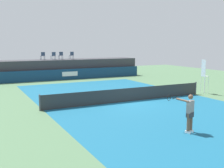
{
  "coord_description": "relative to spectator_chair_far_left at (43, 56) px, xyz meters",
  "views": [
    {
      "loc": [
        -9.73,
        -16.7,
        4.03
      ],
      "look_at": [
        -0.31,
        2.0,
        1.0
      ],
      "focal_mm": 44.82,
      "sensor_mm": 36.0,
      "label": 1
    }
  ],
  "objects": [
    {
      "name": "spectator_chair_far_left",
      "position": [
        0.0,
        0.0,
        0.0
      ],
      "size": [
        0.45,
        0.45,
        0.89
      ],
      "color": "#2D3D56",
      "rests_on": "spectator_platform"
    },
    {
      "name": "tennis_player",
      "position": [
        1.37,
        -22.62,
        -1.73
      ],
      "size": [
        0.96,
        1.09,
        1.77
      ],
      "color": "white",
      "rests_on": "court_inner"
    },
    {
      "name": "court_inner",
      "position": [
        2.41,
        -15.37,
        -2.69
      ],
      "size": [
        12.0,
        22.0,
        0.0
      ],
      "primitive_type": "cube",
      "color": "#16597A",
      "rests_on": "ground"
    },
    {
      "name": "spectator_chair_right",
      "position": [
        3.32,
        -0.3,
        0.0
      ],
      "size": [
        0.47,
        0.47,
        0.89
      ],
      "color": "#2D3D56",
      "rests_on": "spectator_platform"
    },
    {
      "name": "spectator_platform",
      "position": [
        2.41,
        -0.07,
        -1.59
      ],
      "size": [
        18.0,
        2.8,
        2.2
      ],
      "primitive_type": "cube",
      "color": "#38383D",
      "rests_on": "ground"
    },
    {
      "name": "net_post_near",
      "position": [
        -3.79,
        -15.37,
        -2.19
      ],
      "size": [
        0.1,
        0.1,
        1.0
      ],
      "primitive_type": "cylinder",
      "color": "#4C4C51",
      "rests_on": "ground"
    },
    {
      "name": "ground_plane",
      "position": [
        2.41,
        -12.37,
        -2.69
      ],
      "size": [
        48.0,
        48.0,
        0.0
      ],
      "primitive_type": "plane",
      "color": "#4C704C"
    },
    {
      "name": "tennis_ball",
      "position": [
        4.4,
        -11.16,
        -2.66
      ],
      "size": [
        0.07,
        0.07,
        0.07
      ],
      "primitive_type": "sphere",
      "color": "#D8EA33",
      "rests_on": "court_inner"
    },
    {
      "name": "spectator_chair_left",
      "position": [
        1.13,
        -0.34,
        0.0
      ],
      "size": [
        0.48,
        0.48,
        0.89
      ],
      "color": "#2D3D56",
      "rests_on": "spectator_platform"
    },
    {
      "name": "sponsor_wall",
      "position": [
        2.41,
        -1.87,
        -2.09
      ],
      "size": [
        18.0,
        0.22,
        1.2
      ],
      "color": "navy",
      "rests_on": "ground"
    },
    {
      "name": "spectator_chair_center",
      "position": [
        2.15,
        0.14,
        0.0
      ],
      "size": [
        0.45,
        0.45,
        0.89
      ],
      "color": "#2D3D56",
      "rests_on": "spectator_platform"
    },
    {
      "name": "tennis_net",
      "position": [
        2.41,
        -15.37,
        -2.22
      ],
      "size": [
        12.4,
        0.02,
        0.95
      ],
      "primitive_type": "cube",
      "color": "#2D2D2D",
      "rests_on": "ground"
    },
    {
      "name": "net_post_far",
      "position": [
        8.61,
        -15.37,
        -2.19
      ],
      "size": [
        0.1,
        0.1,
        1.0
      ],
      "primitive_type": "cylinder",
      "color": "#4C4C51",
      "rests_on": "ground"
    },
    {
      "name": "umpire_chair",
      "position": [
        9.44,
        -15.38,
        -1.11
      ],
      "size": [
        0.47,
        0.47,
        2.76
      ],
      "color": "white",
      "rests_on": "ground"
    }
  ]
}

